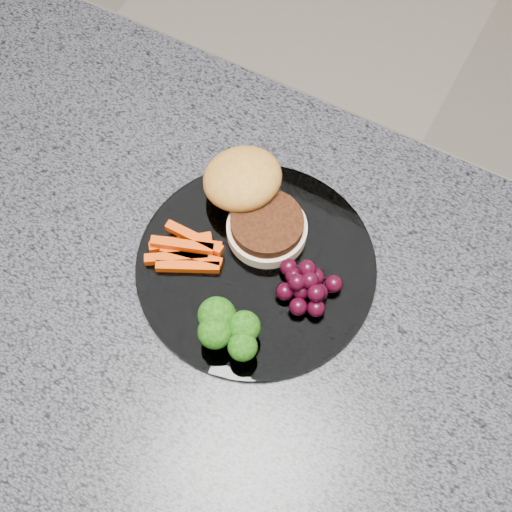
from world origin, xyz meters
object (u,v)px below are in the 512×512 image
(grape_bunch, at_px, (306,286))
(plate, at_px, (256,266))
(island_cabinet, at_px, (242,425))
(burger, at_px, (251,198))

(grape_bunch, bearing_deg, plate, 177.33)
(island_cabinet, height_order, plate, plate)
(burger, bearing_deg, grape_bunch, -15.12)
(plate, distance_m, grape_bunch, 0.06)
(grape_bunch, bearing_deg, island_cabinet, -132.07)
(island_cabinet, distance_m, grape_bunch, 0.50)
(island_cabinet, height_order, grape_bunch, grape_bunch)
(island_cabinet, height_order, burger, burger)
(burger, height_order, grape_bunch, burger)
(plate, xyz_separation_m, grape_bunch, (0.06, -0.00, 0.02))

